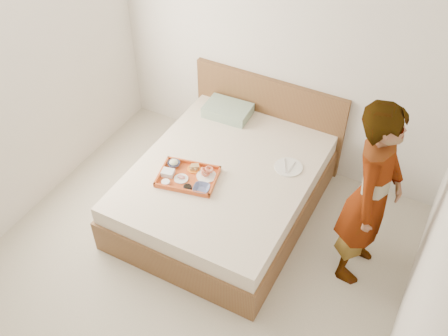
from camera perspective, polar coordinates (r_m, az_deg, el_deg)
ground at (r=4.58m, az=-5.25°, el=-12.89°), size 3.50×4.00×0.01m
wall_back at (r=5.01m, az=6.25°, el=13.06°), size 3.50×0.01×2.60m
wall_right at (r=3.23m, az=20.99°, el=-11.29°), size 0.01×4.00×2.60m
bed at (r=4.94m, az=0.03°, el=-2.38°), size 1.65×2.00×0.53m
headboard at (r=5.47m, az=4.84°, el=5.59°), size 1.65×0.06×0.95m
pillow at (r=5.36m, az=0.42°, el=6.39°), size 0.48×0.34×0.11m
tray at (r=4.66m, az=-4.01°, el=-0.96°), size 0.59×0.48×0.05m
prawn_plate at (r=4.67m, az=-1.96°, el=-0.89°), size 0.22×0.22×0.01m
navy_bowl_big at (r=4.54m, az=-2.50°, el=-2.28°), size 0.18×0.18×0.04m
sauce_dish at (r=4.56m, az=-4.06°, el=-2.17°), size 0.09×0.09×0.03m
meat_plate at (r=4.65m, az=-4.77°, el=-1.19°), size 0.15×0.15×0.01m
bread_plate at (r=4.74m, az=-3.34°, el=-0.08°), size 0.15×0.15×0.01m
salad_bowl at (r=4.79m, az=-5.56°, el=0.46°), size 0.14×0.14×0.04m
plastic_tub at (r=4.69m, az=-6.22°, el=-0.52°), size 0.13×0.11×0.05m
cheese_round at (r=4.62m, az=-6.47°, el=-1.60°), size 0.09×0.09×0.03m
dinner_plate at (r=4.81m, az=7.14°, el=0.10°), size 0.30×0.30×0.01m
person at (r=4.20m, az=15.97°, el=-3.01°), size 0.45×0.66×1.75m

